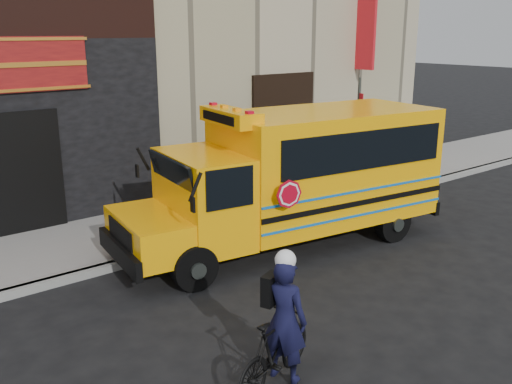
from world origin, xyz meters
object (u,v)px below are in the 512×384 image
object	(u,v)px
sign_pole	(358,132)
cyclist	(284,323)
school_bus	(299,173)
bicycle	(275,351)

from	to	relation	value
sign_pole	cyclist	bearing A→B (deg)	-143.60
school_bus	sign_pole	bearing A→B (deg)	24.54
school_bus	bicycle	size ratio (longest dim) A/B	4.51
bicycle	school_bus	bearing A→B (deg)	-62.98
sign_pole	bicycle	bearing A→B (deg)	-144.24
bicycle	cyclist	world-z (taller)	cyclist
bicycle	cyclist	size ratio (longest dim) A/B	0.96
school_bus	bicycle	xyz separation A→B (m)	(-3.61, -3.53, -1.04)
school_bus	bicycle	bearing A→B (deg)	-135.65
bicycle	cyclist	bearing A→B (deg)	-118.80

